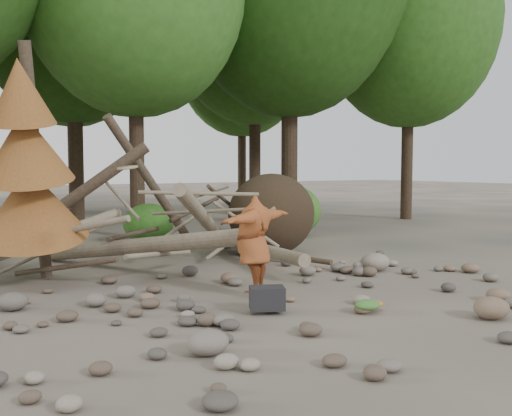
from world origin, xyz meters
TOP-DOWN VIEW (x-y plane):
  - ground at (0.00, 0.00)m, footprint 120.00×120.00m
  - deadfall_pile at (2.02, 4.24)m, footprint 8.55×5.24m
  - dead_conifer at (-3.12, 3.37)m, footprint 2.06×2.16m
  - bush_mid at (0.80, 7.80)m, footprint 1.40×1.40m
  - bush_right at (5.00, 7.00)m, footprint 2.00×2.00m
  - frisbee_thrower at (-0.14, 0.69)m, footprint 3.29×1.35m
  - backpack at (-0.52, -0.31)m, footprint 0.60×0.51m
  - cloth_green at (0.73, -1.08)m, footprint 0.41×0.34m
  - cloth_orange at (0.94, -1.02)m, footprint 0.26×0.22m
  - boulder_front_left at (-2.10, -1.50)m, footprint 0.49×0.44m
  - boulder_front_right at (2.00, -2.24)m, footprint 0.52×0.47m
  - boulder_mid_right at (3.21, 1.36)m, footprint 0.62×0.56m
  - boulder_mid_left at (-3.66, 1.83)m, footprint 0.46×0.41m

SIDE VIEW (x-z plane):
  - ground at x=0.00m, z-range 0.00..0.00m
  - cloth_orange at x=0.94m, z-range 0.00..0.10m
  - cloth_green at x=0.73m, z-range 0.00..0.15m
  - boulder_mid_left at x=-3.66m, z-range 0.00..0.28m
  - boulder_front_left at x=-2.10m, z-range 0.00..0.30m
  - boulder_front_right at x=2.00m, z-range 0.00..0.31m
  - backpack at x=-0.52m, z-range 0.00..0.33m
  - boulder_mid_right at x=3.21m, z-range 0.00..0.37m
  - bush_mid at x=0.80m, z-range 0.00..1.12m
  - bush_right at x=5.00m, z-range 0.00..1.60m
  - frisbee_thrower at x=-0.14m, z-range -0.17..1.93m
  - deadfall_pile at x=2.02m, z-range -0.70..2.60m
  - dead_conifer at x=-3.12m, z-range -0.06..4.29m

